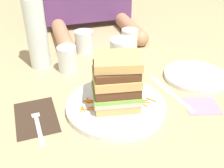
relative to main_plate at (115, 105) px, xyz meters
The scene contains 27 objects.
ground_plane 0.02m from the main_plate, 18.63° to the right, with size 3.00×3.00×0.00m, color tan.
main_plate is the anchor object (origin of this frame).
sandwich 0.07m from the main_plate, 34.29° to the left, with size 0.14×0.13×0.13m.
carrot_shred_0 0.07m from the main_plate, behind, with size 0.00×0.00×0.02m, color orange.
carrot_shred_1 0.08m from the main_plate, behind, with size 0.00×0.00×0.03m, color orange.
carrot_shred_2 0.06m from the main_plate, 163.10° to the left, with size 0.00×0.00×0.03m, color orange.
carrot_shred_3 0.08m from the main_plate, 157.34° to the left, with size 0.00×0.00×0.02m, color orange.
carrot_shred_4 0.07m from the main_plate, 157.68° to the left, with size 0.00×0.00×0.03m, color orange.
carrot_shred_5 0.09m from the main_plate, behind, with size 0.00×0.00×0.02m, color orange.
carrot_shred_6 0.09m from the main_plate, behind, with size 0.00×0.00×0.03m, color orange.
carrot_shred_7 0.07m from the main_plate, 161.04° to the left, with size 0.00×0.00×0.02m, color orange.
carrot_shred_8 0.07m from the main_plate, ahead, with size 0.00×0.00×0.02m, color orange.
carrot_shred_9 0.10m from the main_plate, 11.01° to the right, with size 0.00×0.00×0.03m, color orange.
carrot_shred_10 0.08m from the main_plate, 18.30° to the right, with size 0.00×0.00×0.03m, color orange.
carrot_shred_11 0.06m from the main_plate, 10.22° to the right, with size 0.00×0.00×0.02m, color orange.
carrot_shred_12 0.08m from the main_plate, 13.14° to the right, with size 0.00×0.00×0.03m, color orange.
carrot_shred_13 0.07m from the main_plate, 23.52° to the right, with size 0.00×0.00×0.03m, color orange.
napkin_dark 0.21m from the main_plate, behind, with size 0.10×0.15×0.00m, color #38281E.
fork 0.20m from the main_plate, behind, with size 0.03×0.17×0.00m.
knife 0.18m from the main_plate, ahead, with size 0.04×0.20×0.00m.
juice_glass 0.23m from the main_plate, 67.12° to the left, with size 0.08×0.08×0.10m.
water_bottle 0.36m from the main_plate, 119.68° to the left, with size 0.07×0.07×0.30m.
empty_tumbler_0 0.37m from the main_plate, 64.01° to the left, with size 0.06×0.06×0.08m, color silver.
empty_tumbler_1 0.26m from the main_plate, 109.72° to the left, with size 0.06×0.06×0.08m, color silver.
empty_tumbler_2 0.37m from the main_plate, 90.73° to the left, with size 0.07×0.07×0.08m, color silver.
side_plate 0.30m from the main_plate, 14.14° to the left, with size 0.19×0.19×0.01m, color white.
napkin_pink 0.23m from the main_plate, 15.58° to the right, with size 0.09×0.08×0.00m, color pink.
Camera 1 is at (-0.19, -0.55, 0.44)m, focal length 43.38 mm.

